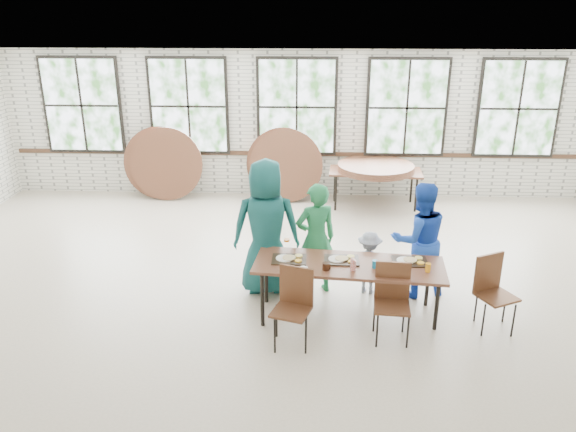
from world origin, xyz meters
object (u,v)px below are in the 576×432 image
dining_table (349,267)px  storage_table (375,173)px  chair_near_left (294,300)px  chair_near_right (392,295)px

dining_table → storage_table: same height
dining_table → storage_table: (0.77, 4.27, -0.00)m
chair_near_left → chair_near_right: (1.17, 0.17, 0.00)m
chair_near_left → dining_table: bearing=60.9°
chair_near_left → chair_near_right: same height
dining_table → chair_near_left: bearing=-131.7°
storage_table → chair_near_left: bearing=-102.5°
dining_table → chair_near_left: 0.93m
chair_near_left → chair_near_right: bearing=26.5°
dining_table → chair_near_right: size_ratio=2.60×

